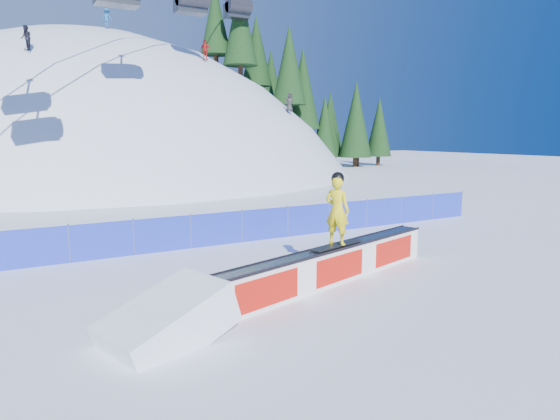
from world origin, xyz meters
TOP-DOWN VIEW (x-y plane):
  - ground at (0.00, 0.00)m, footprint 160.00×160.00m
  - snow_hill at (0.00, 42.00)m, footprint 64.00×64.00m
  - treeline at (23.19, 40.64)m, footprint 23.90×12.80m
  - safety_fence at (0.00, 4.50)m, footprint 22.05×0.05m
  - rail_box at (-1.14, -1.38)m, footprint 8.25×2.91m
  - snow_ramp at (-6.19, -2.85)m, footprint 2.87×2.22m
  - snowboarder at (-0.97, -1.33)m, footprint 1.94×0.87m
  - distant_skiers at (3.34, 30.04)m, footprint 21.45×9.69m

SIDE VIEW (x-z plane):
  - snow_hill at x=0.00m, z-range -50.00..14.00m
  - ground at x=0.00m, z-range 0.00..0.00m
  - snow_ramp at x=-6.19m, z-range -0.79..0.79m
  - rail_box at x=-1.14m, z-range -0.01..1.00m
  - safety_fence at x=0.00m, z-range -0.05..1.25m
  - snowboarder at x=-0.97m, z-range 0.99..3.00m
  - treeline at x=23.19m, z-range -0.96..20.29m
  - distant_skiers at x=3.34m, z-range 6.54..15.47m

